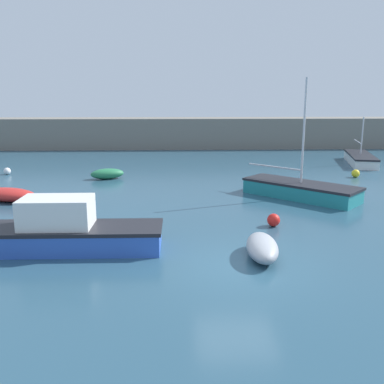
{
  "coord_description": "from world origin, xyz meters",
  "views": [
    {
      "loc": [
        -1.79,
        -12.01,
        5.01
      ],
      "look_at": [
        -1.08,
        7.91,
        0.5
      ],
      "focal_mm": 40.0,
      "sensor_mm": 36.0,
      "label": 1
    }
  ],
  "objects_px": {
    "cabin_cruiser_white": "(68,231)",
    "mooring_buoy_yellow": "(356,173)",
    "mooring_buoy_white": "(7,171)",
    "mooring_buoy_red": "(274,220)",
    "dinghy_near_pier": "(107,174)",
    "sailboat_tall_mast": "(300,190)",
    "rowboat_blue_near": "(9,195)",
    "fishing_dinghy_green": "(262,247)",
    "sailboat_twin_hulled": "(360,159)"
  },
  "relations": [
    {
      "from": "cabin_cruiser_white",
      "to": "mooring_buoy_yellow",
      "type": "relative_size",
      "value": 12.0
    },
    {
      "from": "mooring_buoy_white",
      "to": "mooring_buoy_red",
      "type": "relative_size",
      "value": 0.88
    },
    {
      "from": "mooring_buoy_yellow",
      "to": "mooring_buoy_red",
      "type": "bearing_deg",
      "value": -126.53
    },
    {
      "from": "dinghy_near_pier",
      "to": "cabin_cruiser_white",
      "type": "distance_m",
      "value": 12.41
    },
    {
      "from": "mooring_buoy_yellow",
      "to": "mooring_buoy_white",
      "type": "bearing_deg",
      "value": 175.4
    },
    {
      "from": "sailboat_tall_mast",
      "to": "mooring_buoy_yellow",
      "type": "height_order",
      "value": "sailboat_tall_mast"
    },
    {
      "from": "sailboat_tall_mast",
      "to": "rowboat_blue_near",
      "type": "xyz_separation_m",
      "value": [
        -14.34,
        -0.17,
        -0.1
      ]
    },
    {
      "from": "fishing_dinghy_green",
      "to": "sailboat_tall_mast",
      "type": "distance_m",
      "value": 8.74
    },
    {
      "from": "rowboat_blue_near",
      "to": "cabin_cruiser_white",
      "type": "bearing_deg",
      "value": 143.36
    },
    {
      "from": "dinghy_near_pier",
      "to": "fishing_dinghy_green",
      "type": "xyz_separation_m",
      "value": [
        6.94,
        -13.34,
        0.02
      ]
    },
    {
      "from": "cabin_cruiser_white",
      "to": "dinghy_near_pier",
      "type": "bearing_deg",
      "value": 93.38
    },
    {
      "from": "cabin_cruiser_white",
      "to": "mooring_buoy_red",
      "type": "relative_size",
      "value": 11.77
    },
    {
      "from": "sailboat_tall_mast",
      "to": "mooring_buoy_red",
      "type": "xyz_separation_m",
      "value": [
        -2.4,
        -4.73,
        -0.16
      ]
    },
    {
      "from": "dinghy_near_pier",
      "to": "cabin_cruiser_white",
      "type": "xyz_separation_m",
      "value": [
        0.66,
        -12.38,
        0.33
      ]
    },
    {
      "from": "rowboat_blue_near",
      "to": "fishing_dinghy_green",
      "type": "bearing_deg",
      "value": 163.96
    },
    {
      "from": "dinghy_near_pier",
      "to": "mooring_buoy_white",
      "type": "xyz_separation_m",
      "value": [
        -6.73,
        1.73,
        -0.09
      ]
    },
    {
      "from": "cabin_cruiser_white",
      "to": "rowboat_blue_near",
      "type": "distance_m",
      "value": 8.26
    },
    {
      "from": "dinghy_near_pier",
      "to": "cabin_cruiser_white",
      "type": "height_order",
      "value": "cabin_cruiser_white"
    },
    {
      "from": "dinghy_near_pier",
      "to": "mooring_buoy_white",
      "type": "bearing_deg",
      "value": 148.28
    },
    {
      "from": "mooring_buoy_white",
      "to": "rowboat_blue_near",
      "type": "bearing_deg",
      "value": -68.62
    },
    {
      "from": "sailboat_twin_hulled",
      "to": "mooring_buoy_yellow",
      "type": "bearing_deg",
      "value": -11.26
    },
    {
      "from": "fishing_dinghy_green",
      "to": "mooring_buoy_red",
      "type": "bearing_deg",
      "value": -14.0
    },
    {
      "from": "fishing_dinghy_green",
      "to": "mooring_buoy_white",
      "type": "height_order",
      "value": "fishing_dinghy_green"
    },
    {
      "from": "sailboat_tall_mast",
      "to": "rowboat_blue_near",
      "type": "distance_m",
      "value": 14.34
    },
    {
      "from": "sailboat_twin_hulled",
      "to": "mooring_buoy_white",
      "type": "bearing_deg",
      "value": -67.5
    },
    {
      "from": "fishing_dinghy_green",
      "to": "mooring_buoy_yellow",
      "type": "distance_m",
      "value": 15.78
    },
    {
      "from": "sailboat_tall_mast",
      "to": "cabin_cruiser_white",
      "type": "relative_size",
      "value": 0.98
    },
    {
      "from": "sailboat_twin_hulled",
      "to": "rowboat_blue_near",
      "type": "height_order",
      "value": "sailboat_twin_hulled"
    },
    {
      "from": "sailboat_twin_hulled",
      "to": "cabin_cruiser_white",
      "type": "height_order",
      "value": "sailboat_twin_hulled"
    },
    {
      "from": "dinghy_near_pier",
      "to": "cabin_cruiser_white",
      "type": "relative_size",
      "value": 0.37
    },
    {
      "from": "sailboat_twin_hulled",
      "to": "sailboat_tall_mast",
      "type": "bearing_deg",
      "value": -21.14
    },
    {
      "from": "sailboat_tall_mast",
      "to": "fishing_dinghy_green",
      "type": "bearing_deg",
      "value": -69.48
    },
    {
      "from": "sailboat_twin_hulled",
      "to": "rowboat_blue_near",
      "type": "distance_m",
      "value": 24.41
    },
    {
      "from": "sailboat_twin_hulled",
      "to": "mooring_buoy_yellow",
      "type": "relative_size",
      "value": 12.94
    },
    {
      "from": "sailboat_twin_hulled",
      "to": "fishing_dinghy_green",
      "type": "bearing_deg",
      "value": -16.39
    },
    {
      "from": "dinghy_near_pier",
      "to": "mooring_buoy_yellow",
      "type": "bearing_deg",
      "value": -17.52
    },
    {
      "from": "sailboat_twin_hulled",
      "to": "mooring_buoy_red",
      "type": "bearing_deg",
      "value": -18.68
    },
    {
      "from": "mooring_buoy_red",
      "to": "cabin_cruiser_white",
      "type": "bearing_deg",
      "value": -162.52
    },
    {
      "from": "fishing_dinghy_green",
      "to": "cabin_cruiser_white",
      "type": "relative_size",
      "value": 0.4
    },
    {
      "from": "fishing_dinghy_green",
      "to": "sailboat_twin_hulled",
      "type": "bearing_deg",
      "value": -26.19
    },
    {
      "from": "sailboat_twin_hulled",
      "to": "rowboat_blue_near",
      "type": "bearing_deg",
      "value": -49.47
    },
    {
      "from": "sailboat_tall_mast",
      "to": "sailboat_twin_hulled",
      "type": "xyz_separation_m",
      "value": [
        7.56,
        10.61,
        -0.04
      ]
    },
    {
      "from": "mooring_buoy_yellow",
      "to": "fishing_dinghy_green",
      "type": "bearing_deg",
      "value": -122.63
    },
    {
      "from": "sailboat_tall_mast",
      "to": "mooring_buoy_white",
      "type": "xyz_separation_m",
      "value": [
        -17.17,
        7.06,
        -0.19
      ]
    },
    {
      "from": "dinghy_near_pier",
      "to": "sailboat_tall_mast",
      "type": "height_order",
      "value": "sailboat_tall_mast"
    },
    {
      "from": "sailboat_tall_mast",
      "to": "mooring_buoy_white",
      "type": "distance_m",
      "value": 18.57
    },
    {
      "from": "fishing_dinghy_green",
      "to": "mooring_buoy_white",
      "type": "distance_m",
      "value": 20.35
    },
    {
      "from": "fishing_dinghy_green",
      "to": "rowboat_blue_near",
      "type": "height_order",
      "value": "fishing_dinghy_green"
    },
    {
      "from": "fishing_dinghy_green",
      "to": "sailboat_twin_hulled",
      "type": "distance_m",
      "value": 21.66
    },
    {
      "from": "rowboat_blue_near",
      "to": "mooring_buoy_white",
      "type": "height_order",
      "value": "rowboat_blue_near"
    }
  ]
}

